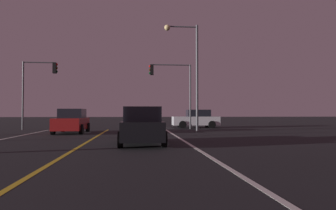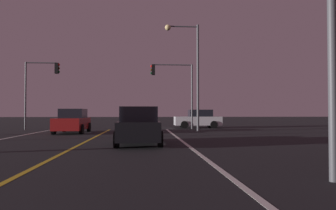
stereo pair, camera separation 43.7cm
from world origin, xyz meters
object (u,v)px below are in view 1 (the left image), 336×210
at_px(car_oncoming, 72,121).
at_px(traffic_light_near_right, 171,81).
at_px(car_crossing_side, 196,119).
at_px(traffic_light_near_left, 39,80).
at_px(car_lead_same_lane, 142,126).
at_px(street_lamp_right_far, 189,63).

distance_m(car_oncoming, traffic_light_near_right, 9.37).
bearing_deg(car_crossing_side, traffic_light_near_left, 7.62).
bearing_deg(traffic_light_near_left, car_oncoming, -51.57).
bearing_deg(car_oncoming, traffic_light_near_right, 121.47).
bearing_deg(car_lead_same_lane, traffic_light_near_left, 33.58).
bearing_deg(car_crossing_side, traffic_light_near_right, 35.14).
bearing_deg(car_crossing_side, street_lamp_right_far, 74.50).
distance_m(traffic_light_near_left, street_lamp_right_far, 12.74).
bearing_deg(traffic_light_near_left, car_crossing_side, 7.62).
distance_m(car_lead_same_lane, street_lamp_right_far, 10.14).
bearing_deg(car_lead_same_lane, street_lamp_right_far, -23.08).
height_order(car_oncoming, car_crossing_side, same).
distance_m(car_crossing_side, traffic_light_near_left, 14.20).
relative_size(traffic_light_near_left, street_lamp_right_far, 0.72).
bearing_deg(car_oncoming, car_lead_same_lane, 30.58).
bearing_deg(traffic_light_near_right, car_oncoming, 31.47).
relative_size(car_lead_same_lane, traffic_light_near_right, 0.76).
relative_size(car_lead_same_lane, car_crossing_side, 1.00).
bearing_deg(car_lead_same_lane, car_crossing_side, -20.02).
xyz_separation_m(car_lead_same_lane, car_crossing_side, (5.27, 14.47, 0.00)).
relative_size(car_crossing_side, traffic_light_near_left, 0.76).
distance_m(car_lead_same_lane, car_crossing_side, 15.40).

